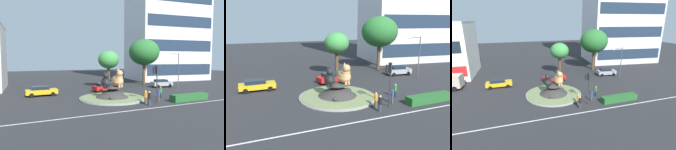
# 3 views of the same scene
# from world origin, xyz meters

# --- Properties ---
(ground_plane) EXTENTS (160.00, 160.00, 0.00)m
(ground_plane) POSITION_xyz_m (0.00, 0.00, 0.00)
(ground_plane) COLOR #28282B
(lane_centreline) EXTENTS (112.00, 0.20, 0.01)m
(lane_centreline) POSITION_xyz_m (0.00, -7.10, 0.00)
(lane_centreline) COLOR silver
(lane_centreline) RESTS_ON ground
(roundabout_island) EXTENTS (9.18, 9.18, 1.66)m
(roundabout_island) POSITION_xyz_m (0.01, 0.00, 0.63)
(roundabout_island) COLOR gray
(roundabout_island) RESTS_ON ground
(cat_statue_black) EXTENTS (2.07, 2.43, 2.33)m
(cat_statue_black) POSITION_xyz_m (-0.95, 0.01, 2.51)
(cat_statue_black) COLOR black
(cat_statue_black) RESTS_ON roundabout_island
(cat_statue_calico) EXTENTS (1.68, 2.73, 2.63)m
(cat_statue_calico) POSITION_xyz_m (0.94, 0.07, 2.62)
(cat_statue_calico) COLOR tan
(cat_statue_calico) RESTS_ON roundabout_island
(traffic_light_mast) EXTENTS (0.79, 0.45, 4.76)m
(traffic_light_mast) POSITION_xyz_m (3.86, -4.87, 3.49)
(traffic_light_mast) COLOR #2D2D33
(traffic_light_mast) RESTS_ON ground
(clipped_hedge_strip) EXTENTS (5.81, 1.20, 0.90)m
(clipped_hedge_strip) POSITION_xyz_m (8.95, -5.48, 0.45)
(clipped_hedge_strip) COLOR #235B28
(clipped_hedge_strip) RESTS_ON ground
(broadleaf_tree_behind_island) EXTENTS (6.61, 6.61, 9.92)m
(broadleaf_tree_behind_island) POSITION_xyz_m (13.56, 12.36, 7.07)
(broadleaf_tree_behind_island) COLOR brown
(broadleaf_tree_behind_island) RESTS_ON ground
(second_tree_near_tower) EXTENTS (4.08, 4.08, 7.21)m
(second_tree_near_tower) POSITION_xyz_m (4.38, 10.86, 5.41)
(second_tree_near_tower) COLOR brown
(second_tree_near_tower) RESTS_ON ground
(streetlight_arm) EXTENTS (2.66, 0.82, 6.63)m
(streetlight_arm) POSITION_xyz_m (15.34, 3.92, 3.96)
(streetlight_arm) COLOR #4C4C51
(streetlight_arm) RESTS_ON ground
(pedestrian_blue_shirt) EXTENTS (0.30, 0.30, 1.58)m
(pedestrian_blue_shirt) POSITION_xyz_m (4.88, -4.22, 0.85)
(pedestrian_blue_shirt) COLOR brown
(pedestrian_blue_shirt) RESTS_ON ground
(pedestrian_orange_shirt) EXTENTS (0.39, 0.39, 1.67)m
(pedestrian_orange_shirt) POSITION_xyz_m (2.48, -4.63, 0.87)
(pedestrian_orange_shirt) COLOR brown
(pedestrian_orange_shirt) RESTS_ON ground
(pedestrian_green_shirt) EXTENTS (0.33, 0.33, 1.65)m
(pedestrian_green_shirt) POSITION_xyz_m (6.49, -2.51, 0.87)
(pedestrian_green_shirt) COLOR black
(pedestrian_green_shirt) RESTS_ON ground
(pedestrian_black_shirt) EXTENTS (0.40, 0.40, 1.73)m
(pedestrian_black_shirt) POSITION_xyz_m (2.26, -5.76, 0.90)
(pedestrian_black_shirt) COLOR #33384C
(pedestrian_black_shirt) RESTS_ON ground
(sedan_on_far_lane) EXTENTS (4.30, 2.42, 1.53)m
(sedan_on_far_lane) POSITION_xyz_m (14.23, 7.12, 0.81)
(sedan_on_far_lane) COLOR #99999E
(sedan_on_far_lane) RESTS_ON ground
(hatchback_near_shophouse) EXTENTS (4.76, 2.55, 1.51)m
(hatchback_near_shophouse) POSITION_xyz_m (1.92, 6.70, 0.80)
(hatchback_near_shophouse) COLOR red
(hatchback_near_shophouse) RESTS_ON ground
(parked_car_right) EXTENTS (4.60, 2.06, 1.49)m
(parked_car_right) POSITION_xyz_m (-8.71, 6.67, 0.79)
(parked_car_right) COLOR gold
(parked_car_right) RESTS_ON ground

